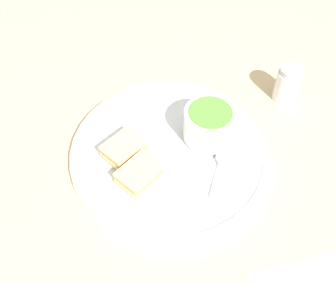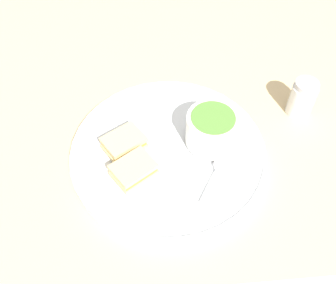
{
  "view_description": "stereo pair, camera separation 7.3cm",
  "coord_description": "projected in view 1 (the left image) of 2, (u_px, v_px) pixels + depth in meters",
  "views": [
    {
      "loc": [
        -0.46,
        0.03,
        0.62
      ],
      "look_at": [
        0.0,
        0.0,
        0.04
      ],
      "focal_mm": 42.0,
      "sensor_mm": 36.0,
      "label": 1
    },
    {
      "loc": [
        -0.45,
        -0.05,
        0.62
      ],
      "look_at": [
        0.0,
        0.0,
        0.04
      ],
      "focal_mm": 42.0,
      "sensor_mm": 36.0,
      "label": 2
    }
  ],
  "objects": [
    {
      "name": "sandwich_half_far",
      "position": [
        139.0,
        174.0,
        0.7
      ],
      "size": [
        0.09,
        0.09,
        0.03
      ],
      "rotation": [
        0.0,
        0.0,
        2.35
      ],
      "color": "#DBBC7F",
      "rests_on": "plate"
    },
    {
      "name": "soup_bowl",
      "position": [
        209.0,
        124.0,
        0.74
      ],
      "size": [
        0.1,
        0.1,
        0.07
      ],
      "color": "white",
      "rests_on": "plate"
    },
    {
      "name": "salt_shaker",
      "position": [
        287.0,
        84.0,
        0.83
      ],
      "size": [
        0.05,
        0.05,
        0.08
      ],
      "color": "silver",
      "rests_on": "ground_plane"
    },
    {
      "name": "sandwich_half_near",
      "position": [
        124.0,
        148.0,
        0.73
      ],
      "size": [
        0.09,
        0.09,
        0.03
      ],
      "rotation": [
        0.0,
        0.0,
        2.32
      ],
      "color": "#DBBC7F",
      "rests_on": "plate"
    },
    {
      "name": "plate",
      "position": [
        168.0,
        151.0,
        0.76
      ],
      "size": [
        0.38,
        0.38,
        0.02
      ],
      "color": "white",
      "rests_on": "ground_plane"
    },
    {
      "name": "ground_plane",
      "position": [
        168.0,
        155.0,
        0.77
      ],
      "size": [
        2.4,
        2.4,
        0.0
      ],
      "primitive_type": "plane",
      "color": "#D1B27F"
    },
    {
      "name": "spoon",
      "position": [
        221.0,
        160.0,
        0.73
      ],
      "size": [
        0.11,
        0.05,
        0.01
      ],
      "rotation": [
        0.0,
        0.0,
        5.93
      ],
      "color": "silver",
      "rests_on": "plate"
    }
  ]
}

